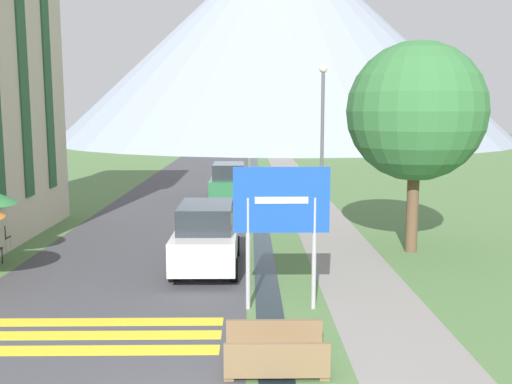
{
  "coord_description": "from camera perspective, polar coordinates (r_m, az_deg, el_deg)",
  "views": [
    {
      "loc": [
        0.76,
        -7.07,
        4.3
      ],
      "look_at": [
        0.97,
        10.0,
        1.86
      ],
      "focal_mm": 40.0,
      "sensor_mm": 36.0,
      "label": 1
    }
  ],
  "objects": [
    {
      "name": "parked_car_near",
      "position": [
        15.68,
        -4.95,
        -4.39
      ],
      "size": [
        1.75,
        4.13,
        1.82
      ],
      "color": "silver",
      "rests_on": "ground_plane"
    },
    {
      "name": "parked_car_far",
      "position": [
        27.44,
        -2.72,
        1.02
      ],
      "size": [
        1.81,
        4.26,
        1.82
      ],
      "color": "#28663D",
      "rests_on": "ground_plane"
    },
    {
      "name": "footbridge",
      "position": [
        9.97,
        1.97,
        -15.99
      ],
      "size": [
        1.7,
        1.1,
        0.65
      ],
      "color": "brown",
      "rests_on": "ground_plane"
    },
    {
      "name": "crosswalk_marking",
      "position": [
        11.82,
        -17.14,
        -13.54
      ],
      "size": [
        5.44,
        1.84,
        0.01
      ],
      "color": "yellow",
      "rests_on": "ground_plane"
    },
    {
      "name": "streetlamp",
      "position": [
        20.36,
        6.64,
        5.64
      ],
      "size": [
        0.28,
        0.28,
        5.88
      ],
      "color": "#515156",
      "rests_on": "ground_plane"
    },
    {
      "name": "road",
      "position": [
        37.46,
        -5.71,
        1.5
      ],
      "size": [
        6.4,
        60.0,
        0.01
      ],
      "color": "#424247",
      "rests_on": "ground_plane"
    },
    {
      "name": "footpath",
      "position": [
        37.42,
        3.64,
        1.52
      ],
      "size": [
        2.2,
        60.0,
        0.01
      ],
      "color": "gray",
      "rests_on": "ground_plane"
    },
    {
      "name": "cafe_chair_far_left",
      "position": [
        19.08,
        -24.18,
        -4.04
      ],
      "size": [
        0.4,
        0.4,
        0.85
      ],
      "rotation": [
        0.0,
        0.0,
        0.38
      ],
      "color": "#232328",
      "rests_on": "ground_plane"
    },
    {
      "name": "tree_by_path",
      "position": [
        17.81,
        15.72,
        7.73
      ],
      "size": [
        4.16,
        4.16,
        6.36
      ],
      "color": "brown",
      "rests_on": "ground_plane"
    },
    {
      "name": "mountain_distant",
      "position": [
        84.58,
        2.67,
        15.29
      ],
      "size": [
        63.75,
        63.75,
        29.72
      ],
      "color": "gray",
      "rests_on": "ground_plane"
    },
    {
      "name": "ground_plane",
      "position": [
        27.42,
        -2.3,
        -0.9
      ],
      "size": [
        160.0,
        160.0,
        0.0
      ],
      "primitive_type": "plane",
      "color": "#517542"
    },
    {
      "name": "drainage_channel",
      "position": [
        37.32,
        -0.04,
        1.51
      ],
      "size": [
        0.6,
        60.0,
        0.0
      ],
      "color": "black",
      "rests_on": "ground_plane"
    },
    {
      "name": "road_sign",
      "position": [
        12.21,
        2.56,
        -2.16
      ],
      "size": [
        2.06,
        0.11,
        3.12
      ],
      "color": "#9E9EA3",
      "rests_on": "ground_plane"
    }
  ]
}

